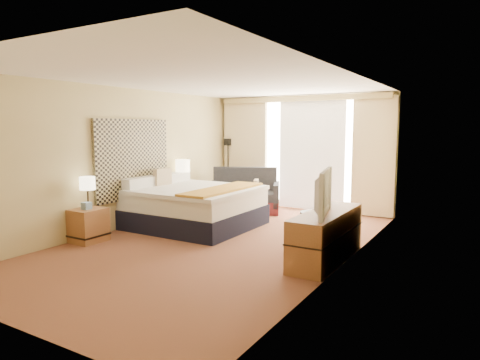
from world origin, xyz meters
The scene contains 21 objects.
floor centered at (0.00, 0.00, 0.00)m, with size 4.20×7.00×0.02m, color #541B18.
ceiling centered at (0.00, 0.00, 2.60)m, with size 4.20×7.00×0.02m, color white.
wall_back centered at (0.00, 3.50, 1.30)m, with size 4.20×0.02×2.60m, color #D0BB7F.
wall_front centered at (0.00, -3.50, 1.30)m, with size 4.20×0.02×2.60m, color #D0BB7F.
wall_left centered at (-2.10, 0.00, 1.30)m, with size 0.02×7.00×2.60m, color #D0BB7F.
wall_right centered at (2.10, 0.00, 1.30)m, with size 0.02×7.00×2.60m, color #D0BB7F.
headboard centered at (-2.06, 0.20, 1.28)m, with size 0.06×1.85×1.50m, color black.
nightstand_left centered at (-1.87, -1.05, 0.28)m, with size 0.45×0.52×0.55m, color #9C5E38.
nightstand_right centered at (-1.87, 1.45, 0.28)m, with size 0.45×0.52×0.55m, color #9C5E38.
media_dresser centered at (1.83, 0.00, 0.35)m, with size 0.50×1.80×0.70m, color #9C5E38.
window centered at (0.25, 3.47, 1.32)m, with size 2.30×0.02×2.30m, color white.
curtains centered at (0.00, 3.39, 1.41)m, with size 4.12×0.19×2.56m.
bed centered at (-1.06, 0.74, 0.39)m, with size 2.20×2.02×1.07m.
loveseat centered at (-0.97, 2.49, 0.32)m, with size 1.77×1.42×0.98m.
floor_lamp centered at (-1.90, 3.30, 1.13)m, with size 0.20×0.20×1.60m.
desk_chair centered at (1.50, 0.59, 0.49)m, with size 0.55×0.54×1.09m.
lamp_left centered at (-1.88, -1.03, 0.96)m, with size 0.25×0.25×0.53m.
lamp_right centered at (-1.92, 1.51, 1.05)m, with size 0.31×0.31×0.64m.
tissue_box centered at (-1.85, -1.09, 0.61)m, with size 0.13×0.13×0.12m, color #7C9DBF.
telephone centered at (-1.81, 1.53, 0.59)m, with size 0.20×0.15×0.08m, color black.
television centered at (1.78, -0.27, 1.01)m, with size 1.06×0.14×0.61m, color black.
Camera 1 is at (3.79, -5.70, 1.86)m, focal length 32.00 mm.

